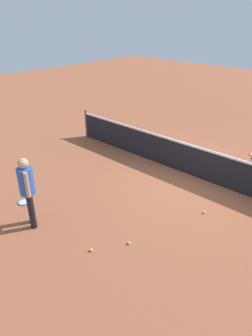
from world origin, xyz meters
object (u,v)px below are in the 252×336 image
object	(u,v)px
tennis_racket_near_player	(25,201)
tennis_ball_midcourt	(204,212)
player_near_side	(27,187)
tennis_ball_near_player	(91,250)
tennis_ball_by_net	(129,243)

from	to	relation	value
tennis_racket_near_player	tennis_ball_midcourt	bearing A→B (deg)	36.03
player_near_side	tennis_ball_midcourt	size ratio (longest dim) A/B	25.76
tennis_racket_near_player	tennis_ball_near_player	world-z (taller)	tennis_ball_near_player
player_near_side	tennis_ball_near_player	bearing A→B (deg)	10.47
player_near_side	tennis_racket_near_player	xyz separation A→B (m)	(-0.99, 0.36, -1.00)
player_near_side	tennis_racket_near_player	distance (m)	1.45
player_near_side	tennis_ball_midcourt	bearing A→B (deg)	48.29
tennis_ball_near_player	tennis_ball_by_net	bearing A→B (deg)	57.35
player_near_side	tennis_ball_by_net	xyz separation A→B (m)	(2.10, 0.99, -0.98)
tennis_ball_near_player	tennis_ball_midcourt	size ratio (longest dim) A/B	1.00
player_near_side	tennis_ball_by_net	world-z (taller)	player_near_side
tennis_racket_near_player	tennis_ball_midcourt	world-z (taller)	tennis_ball_midcourt
tennis_ball_near_player	tennis_ball_by_net	world-z (taller)	same
tennis_ball_by_net	player_near_side	bearing A→B (deg)	-154.76
tennis_ball_near_player	tennis_ball_midcourt	distance (m)	2.95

